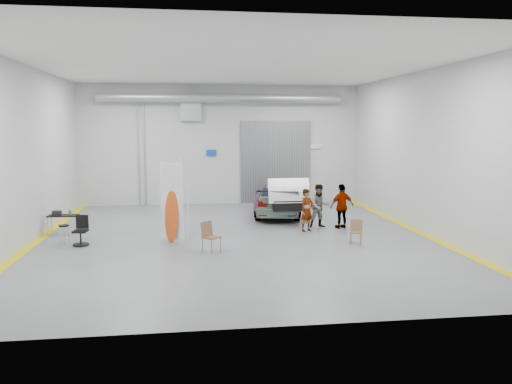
{
  "coord_description": "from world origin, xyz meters",
  "views": [
    {
      "loc": [
        -1.58,
        -17.31,
        3.96
      ],
      "look_at": [
        0.84,
        0.97,
        1.5
      ],
      "focal_mm": 35.0,
      "sensor_mm": 36.0,
      "label": 1
    }
  ],
  "objects": [
    {
      "name": "person_a",
      "position": [
        2.75,
        0.78,
        0.8
      ],
      "size": [
        0.7,
        0.63,
        1.61
      ],
      "primitive_type": "imported",
      "rotation": [
        0.0,
        0.0,
        0.55
      ],
      "color": "#966852",
      "rests_on": "ground"
    },
    {
      "name": "work_table",
      "position": [
        -6.32,
        1.58,
        0.68
      ],
      "size": [
        1.11,
        0.6,
        0.88
      ],
      "rotation": [
        0.0,
        0.0,
        -0.06
      ],
      "color": "#9B9EA3",
      "rests_on": "ground"
    },
    {
      "name": "person_b",
      "position": [
        3.42,
        1.42,
        0.85
      ],
      "size": [
        0.87,
        0.69,
        1.7
      ],
      "primitive_type": "imported",
      "rotation": [
        0.0,
        0.0,
        0.07
      ],
      "color": "slate",
      "rests_on": "ground"
    },
    {
      "name": "person_c",
      "position": [
        4.22,
        1.13,
        0.87
      ],
      "size": [
        1.07,
        0.65,
        1.73
      ],
      "primitive_type": "imported",
      "rotation": [
        0.0,
        0.0,
        3.4
      ],
      "color": "brown",
      "rests_on": "ground"
    },
    {
      "name": "room_shell",
      "position": [
        0.24,
        2.22,
        4.08
      ],
      "size": [
        14.02,
        16.18,
        6.01
      ],
      "color": "#B3B5B7",
      "rests_on": "ground"
    },
    {
      "name": "office_chair",
      "position": [
        -5.23,
        -0.42,
        0.43
      ],
      "size": [
        0.53,
        0.53,
        0.98
      ],
      "rotation": [
        0.0,
        0.0,
        -0.15
      ],
      "color": "black",
      "rests_on": "ground"
    },
    {
      "name": "trunk_lid",
      "position": [
        2.3,
        2.15,
        1.46
      ],
      "size": [
        1.67,
        1.02,
        0.04
      ],
      "primitive_type": "cube",
      "color": "silver",
      "rests_on": "sedan_car"
    },
    {
      "name": "sedan_car",
      "position": [
        2.3,
        4.38,
        0.72
      ],
      "size": [
        2.94,
        5.25,
        1.44
      ],
      "primitive_type": "imported",
      "rotation": [
        0.0,
        0.0,
        2.95
      ],
      "color": "white",
      "rests_on": "ground"
    },
    {
      "name": "ground",
      "position": [
        0.0,
        0.0,
        0.0
      ],
      "size": [
        16.0,
        16.0,
        0.0
      ],
      "primitive_type": "plane",
      "color": "slate",
      "rests_on": "ground"
    },
    {
      "name": "shop_stool",
      "position": [
        -5.8,
        -0.27,
        0.33
      ],
      "size": [
        0.34,
        0.34,
        0.67
      ],
      "rotation": [
        0.0,
        0.0,
        0.39
      ],
      "color": "black",
      "rests_on": "ground"
    },
    {
      "name": "folding_chair_far",
      "position": [
        3.88,
        -1.54,
        0.26
      ],
      "size": [
        0.51,
        0.54,
        0.82
      ],
      "rotation": [
        0.0,
        0.0,
        -0.42
      ],
      "color": "brown",
      "rests_on": "ground"
    },
    {
      "name": "folding_chair_near",
      "position": [
        -0.96,
        -2.01,
        0.3
      ],
      "size": [
        0.64,
        0.72,
        0.97
      ],
      "rotation": [
        0.0,
        0.0,
        0.75
      ],
      "color": "brown",
      "rests_on": "ground"
    },
    {
      "name": "surfboard_display",
      "position": [
        -2.14,
        -0.44,
        1.18
      ],
      "size": [
        0.77,
        0.44,
        2.9
      ],
      "rotation": [
        0.0,
        0.0,
        -0.38
      ],
      "color": "white",
      "rests_on": "ground"
    }
  ]
}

